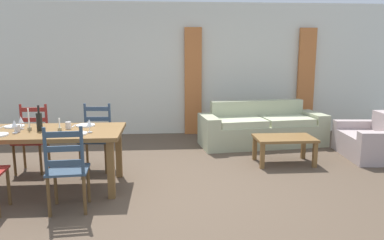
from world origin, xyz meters
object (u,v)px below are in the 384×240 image
(wine_glass_near_right, at_px, (89,123))
(dining_chair_far_left, at_px, (32,138))
(coffee_table, at_px, (284,141))
(dining_table, at_px, (45,137))
(coffee_cup_primary, at_px, (68,125))
(armchair_upholstered, at_px, (374,142))
(couch, at_px, (261,129))
(wine_glass_near_left, at_px, (14,124))
(dining_chair_near_right, at_px, (67,169))
(dining_chair_far_right, at_px, (96,137))
(wine_bottle, at_px, (39,121))
(coffee_cup_secondary, at_px, (17,128))
(wine_glass_far_left, at_px, (21,120))

(wine_glass_near_right, bearing_deg, dining_chair_far_left, 137.91)
(coffee_table, bearing_deg, wine_glass_near_right, -160.60)
(dining_table, bearing_deg, coffee_cup_primary, 15.34)
(coffee_cup_primary, height_order, coffee_table, coffee_cup_primary)
(dining_table, height_order, armchair_upholstered, dining_table)
(dining_table, bearing_deg, couch, 31.79)
(coffee_table, bearing_deg, couch, 91.88)
(wine_glass_near_left, bearing_deg, couch, 31.14)
(dining_chair_near_right, bearing_deg, dining_table, 121.64)
(dining_table, height_order, dining_chair_far_left, dining_chair_far_left)
(dining_chair_far_left, distance_m, armchair_upholstered, 5.34)
(dining_chair_near_right, bearing_deg, wine_glass_near_left, 141.42)
(coffee_cup_primary, bearing_deg, armchair_upholstered, 12.02)
(dining_chair_far_right, bearing_deg, dining_chair_near_right, -91.66)
(dining_chair_near_right, relative_size, wine_bottle, 3.04)
(dining_chair_far_right, height_order, wine_bottle, wine_bottle)
(couch, relative_size, coffee_table, 2.62)
(dining_chair_far_right, distance_m, couch, 3.07)
(dining_table, distance_m, coffee_cup_primary, 0.31)
(wine_glass_near_right, bearing_deg, coffee_cup_primary, 144.04)
(wine_glass_near_left, xyz_separation_m, wine_glass_near_right, (0.88, -0.02, 0.00))
(wine_bottle, distance_m, armchair_upholstered, 5.10)
(wine_bottle, relative_size, coffee_table, 0.35)
(wine_bottle, distance_m, coffee_table, 3.50)
(dining_chair_near_right, xyz_separation_m, dining_chair_far_left, (-0.86, 1.48, 0.00))
(dining_chair_far_right, bearing_deg, wine_glass_near_right, -84.03)
(wine_glass_near_right, bearing_deg, couch, 38.93)
(dining_table, height_order, coffee_cup_secondary, coffee_cup_secondary)
(dining_table, xyz_separation_m, couch, (3.28, 2.03, -0.37))
(dining_table, xyz_separation_m, dining_chair_far_right, (0.49, 0.76, -0.19))
(wine_glass_far_left, height_order, coffee_cup_primary, wine_glass_far_left)
(wine_glass_near_right, height_order, coffee_cup_primary, wine_glass_near_right)
(dining_table, relative_size, couch, 0.80)
(coffee_table, bearing_deg, coffee_cup_secondary, -166.29)
(dining_chair_near_right, relative_size, dining_chair_far_left, 1.00)
(dining_table, relative_size, wine_glass_near_right, 11.80)
(couch, xyz_separation_m, coffee_table, (0.04, -1.21, 0.06))
(dining_table, height_order, wine_glass_near_left, wine_glass_near_left)
(wine_glass_far_left, distance_m, armchair_upholstered, 5.34)
(dining_chair_near_right, bearing_deg, wine_bottle, 124.69)
(wine_bottle, bearing_deg, coffee_cup_secondary, -168.12)
(dining_chair_far_right, xyz_separation_m, coffee_cup_primary, (-0.21, -0.69, 0.32))
(coffee_cup_secondary, height_order, couch, coffee_cup_secondary)
(coffee_cup_primary, distance_m, coffee_table, 3.16)
(dining_chair_far_right, xyz_separation_m, coffee_table, (2.83, 0.05, -0.12))
(coffee_cup_secondary, bearing_deg, couch, 30.41)
(wine_glass_near_right, xyz_separation_m, armchair_upholstered, (4.32, 1.21, -0.61))
(dining_table, xyz_separation_m, wine_glass_near_right, (0.58, -0.15, 0.20))
(dining_chair_far_right, height_order, coffee_table, dining_chair_far_right)
(couch, bearing_deg, wine_bottle, -148.40)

